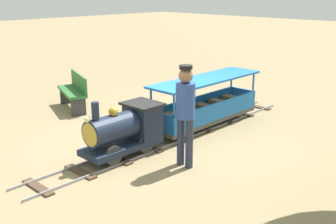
{
  "coord_description": "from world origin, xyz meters",
  "views": [
    {
      "loc": [
        -4.95,
        5.09,
        2.72
      ],
      "look_at": [
        0.0,
        -0.03,
        0.55
      ],
      "focal_mm": 43.83,
      "sensor_mm": 36.0,
      "label": 1
    }
  ],
  "objects": [
    {
      "name": "track",
      "position": [
        0.0,
        -0.23,
        0.02
      ],
      "size": [
        0.68,
        6.4,
        0.04
      ],
      "color": "gray",
      "rests_on": "ground_plane"
    },
    {
      "name": "park_bench",
      "position": [
        3.01,
        -0.01,
        0.42
      ],
      "size": [
        1.36,
        0.82,
        0.82
      ],
      "color": "#2D6B33",
      "rests_on": "ground_plane"
    },
    {
      "name": "passenger_car",
      "position": [
        0.0,
        -1.13,
        0.42
      ],
      "size": [
        0.74,
        2.7,
        0.97
      ],
      "color": "#3F3F3F",
      "rests_on": "ground_plane"
    },
    {
      "name": "conductor_person",
      "position": [
        -0.98,
        0.59,
        0.96
      ],
      "size": [
        0.3,
        0.3,
        1.62
      ],
      "color": "#282D47",
      "rests_on": "ground_plane"
    },
    {
      "name": "locomotive",
      "position": [
        0.0,
        0.99,
        0.49
      ],
      "size": [
        0.64,
        1.45,
        1.01
      ],
      "color": "#192338",
      "rests_on": "ground_plane"
    },
    {
      "name": "ground_plane",
      "position": [
        0.0,
        0.0,
        0.0
      ],
      "size": [
        60.0,
        60.0,
        0.0
      ],
      "primitive_type": "plane",
      "color": "#8C7A56"
    }
  ]
}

